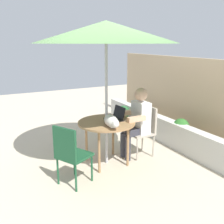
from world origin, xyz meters
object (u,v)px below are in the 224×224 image
chair_occupied (144,127)px  patio_umbrella (106,32)px  patio_table (107,126)px  person_seated (137,119)px  laptop (116,116)px  cat (111,121)px  potted_plant_near_fence (181,132)px  potted_plant_by_chair (123,116)px  chair_empty (70,152)px

chair_occupied → patio_umbrella: bearing=-90.0°
patio_table → person_seated: person_seated is taller
patio_table → laptop: laptop is taller
patio_umbrella → chair_occupied: 1.76m
laptop → cat: 0.39m
patio_umbrella → person_seated: (0.00, 0.59, -1.42)m
patio_umbrella → potted_plant_near_fence: patio_umbrella is taller
laptop → potted_plant_by_chair: 1.78m
laptop → cat: size_ratio=0.48×
patio_umbrella → potted_plant_by_chair: bearing=141.2°
chair_occupied → chair_empty: bearing=-75.1°
chair_occupied → cat: size_ratio=1.37×
patio_table → person_seated: (0.00, 0.59, 0.03)m
chair_empty → person_seated: 1.42m
laptop → cat: (0.30, -0.25, 0.02)m
chair_empty → potted_plant_by_chair: 2.68m
potted_plant_near_fence → potted_plant_by_chair: size_ratio=1.06×
potted_plant_near_fence → potted_plant_by_chair: 1.56m
person_seated → cat: bearing=-67.7°
chair_empty → chair_occupied: bearing=104.9°
chair_occupied → person_seated: (0.00, -0.16, 0.17)m
chair_occupied → laptop: laptop is taller
person_seated → potted_plant_by_chair: (-1.45, 0.58, -0.39)m
chair_occupied → cat: 0.88m
patio_table → laptop: 0.25m
cat → laptop: bearing=140.2°
cat → patio_umbrella: bearing=170.0°
chair_occupied → chair_empty: (0.40, -1.51, 0.00)m
patio_umbrella → chair_empty: size_ratio=2.58×
potted_plant_by_chair → potted_plant_near_fence: bearing=14.0°
potted_plant_near_fence → person_seated: bearing=-93.4°
chair_empty → laptop: 1.09m
patio_umbrella → potted_plant_near_fence: (0.06, 1.54, -1.80)m
chair_occupied → chair_empty: size_ratio=1.00×
cat → potted_plant_near_fence: cat is taller
chair_empty → cat: 0.78m
laptop → potted_plant_by_chair: (-1.41, 0.96, -0.49)m
patio_umbrella → chair_occupied: size_ratio=2.58×
laptop → potted_plant_by_chair: size_ratio=0.57×
chair_empty → person_seated: (-0.40, 1.35, 0.17)m
patio_umbrella → person_seated: patio_umbrella is taller
laptop → potted_plant_near_fence: size_ratio=0.54×
patio_umbrella → chair_occupied: (0.00, 0.75, -1.59)m
chair_empty → potted_plant_by_chair: size_ratio=1.63×
laptop → cat: bearing=-39.8°
patio_table → chair_occupied: 0.76m
chair_occupied → cat: bearing=-71.8°
chair_empty → potted_plant_by_chair: (-1.85, 1.93, -0.22)m
patio_table → patio_umbrella: 1.45m
patio_umbrella → chair_empty: 1.81m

